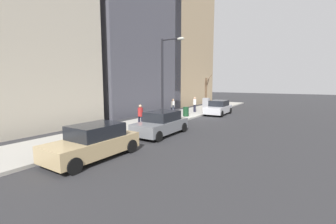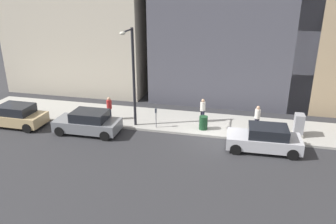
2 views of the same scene
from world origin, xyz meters
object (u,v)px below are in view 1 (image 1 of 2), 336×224
streetlamp (165,74)px  office_tower_left (161,15)px  pedestrian_midblock (173,106)px  utility_box (206,104)px  parking_meter (173,111)px  pedestrian_far_corner (140,115)px  bare_tree (206,92)px  pedestrian_near_meter (195,104)px  trash_bin (186,112)px  parked_car_silver (218,108)px  office_block_center (111,22)px  parked_car_tan (94,142)px  parked_car_grey (161,124)px

streetlamp → office_tower_left: 22.84m
pedestrian_midblock → utility_box: bearing=-133.4°
parking_meter → pedestrian_far_corner: (0.61, 3.57, 0.11)m
bare_tree → office_tower_left: office_tower_left is taller
pedestrian_near_meter → pedestrian_far_corner: bearing=131.6°
trash_bin → utility_box: bearing=-86.2°
utility_box → trash_bin: 5.97m
parked_car_silver → streetlamp: size_ratio=0.65×
utility_box → trash_bin: (-0.40, 5.95, -0.25)m
parking_meter → office_tower_left: (11.51, -15.28, 13.24)m
office_tower_left → office_block_center: 11.70m
parked_car_tan → pedestrian_far_corner: bearing=-69.1°
parking_meter → office_block_center: size_ratio=0.06×
pedestrian_near_meter → pedestrian_far_corner: same height
streetlamp → pedestrian_near_meter: 8.64m
parked_car_silver → pedestrian_far_corner: bearing=77.0°
parked_car_grey → utility_box: bearing=-80.4°
office_block_center → pedestrian_midblock: bearing=172.4°
bare_tree → office_block_center: bearing=40.8°
parking_meter → pedestrian_midblock: 3.38m
pedestrian_midblock → pedestrian_far_corner: same height
parking_meter → pedestrian_midblock: size_ratio=0.81×
parked_car_grey → pedestrian_midblock: 7.78m
pedestrian_midblock → bare_tree: bearing=-122.7°
bare_tree → trash_bin: bearing=100.7°
bare_tree → pedestrian_near_meter: (-0.98, 5.46, -1.14)m
pedestrian_near_meter → office_tower_left: 18.88m
parked_car_grey → bare_tree: (3.71, -16.13, 1.49)m
utility_box → parking_meter: bearing=95.4°
parked_car_silver → pedestrian_near_meter: bearing=6.7°
parked_car_grey → pedestrian_near_meter: size_ratio=2.54×
streetlamp → office_block_center: (11.41, -5.61, 6.68)m
pedestrian_far_corner → office_block_center: bearing=139.1°
parked_car_grey → office_block_center: bearing=-33.6°
trash_bin → office_block_center: office_block_center is taller
parked_car_silver → pedestrian_far_corner: size_ratio=2.56×
streetlamp → trash_bin: bearing=-82.4°
parked_car_tan → streetlamp: streetlamp is taller
parked_car_tan → parking_meter: bearing=-79.9°
bare_tree → trash_bin: 9.18m
parking_meter → office_tower_left: size_ratio=0.05×
parked_car_silver → streetlamp: bearing=79.4°
parked_car_tan → pedestrian_near_meter: bearing=-79.8°
parked_car_tan → office_tower_left: (13.14, -24.84, 13.49)m
trash_bin → streetlamp: bearing=97.6°
pedestrian_midblock → parked_car_grey: bearing=80.6°
pedestrian_near_meter → bare_tree: bearing=-41.3°
pedestrian_near_meter → office_block_center: size_ratio=0.08×
utility_box → streetlamp: size_ratio=0.22×
pedestrian_near_meter → office_block_center: bearing=51.9°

